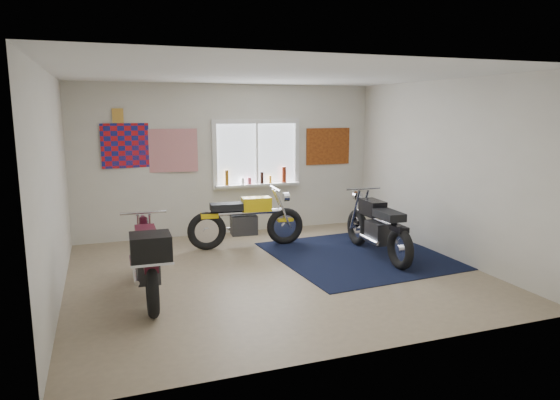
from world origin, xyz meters
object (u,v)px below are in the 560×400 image
object	(u,v)px
black_chrome_bike	(377,228)
navy_rug	(359,255)
maroon_tourer	(148,260)
yellow_triumph	(246,221)

from	to	relation	value
black_chrome_bike	navy_rug	bearing A→B (deg)	64.55
navy_rug	maroon_tourer	world-z (taller)	maroon_tourer
navy_rug	yellow_triumph	world-z (taller)	yellow_triumph
black_chrome_bike	maroon_tourer	bearing A→B (deg)	103.33
yellow_triumph	maroon_tourer	bearing A→B (deg)	-128.13
maroon_tourer	navy_rug	bearing A→B (deg)	-74.36
yellow_triumph	black_chrome_bike	size ratio (longest dim) A/B	0.99
navy_rug	black_chrome_bike	xyz separation A→B (m)	(0.24, -0.13, 0.44)
navy_rug	maroon_tourer	distance (m)	3.40
navy_rug	black_chrome_bike	bearing A→B (deg)	-27.58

